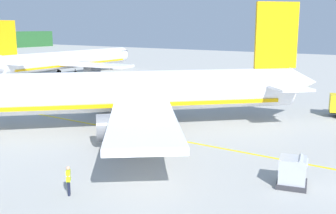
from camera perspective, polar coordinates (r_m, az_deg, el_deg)
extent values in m
cylinder|color=white|center=(38.30, -8.22, 2.17)|extent=(28.03, 28.26, 3.80)
cone|color=white|center=(43.60, 18.49, 3.35)|extent=(4.55, 4.55, 3.23)
cube|color=white|center=(29.63, -3.58, -1.74)|extent=(15.49, 13.75, 0.50)
cylinder|color=slate|center=(32.42, -7.30, -2.85)|extent=(3.81, 3.82, 2.20)
cube|color=white|center=(47.54, -6.24, 3.19)|extent=(13.85, 15.42, 0.50)
cylinder|color=slate|center=(44.93, -8.23, 1.12)|extent=(3.81, 3.82, 2.20)
cube|color=#F2B20C|center=(41.83, 15.12, 9.76)|extent=(3.35, 3.38, 6.50)
cube|color=white|center=(42.20, 14.79, 3.31)|extent=(9.64, 9.59, 0.24)
cube|color=#F2B20C|center=(38.48, -8.17, 0.64)|extent=(25.36, 25.56, 0.36)
cylinder|color=black|center=(36.44, -5.56, -2.97)|extent=(1.02, 1.03, 1.10)
cylinder|color=gray|center=(36.26, -5.58, -1.75)|extent=(0.20, 0.20, 0.50)
cylinder|color=black|center=(41.49, -6.18, -1.22)|extent=(1.02, 1.03, 1.10)
cylinder|color=gray|center=(41.32, -6.21, -0.13)|extent=(0.20, 0.20, 0.50)
cylinder|color=white|center=(82.68, -13.54, 6.59)|extent=(31.90, 4.30, 3.36)
cone|color=white|center=(95.21, -6.14, 7.43)|extent=(2.22, 3.25, 3.19)
cube|color=#192333|center=(93.65, -6.89, 7.81)|extent=(2.21, 2.92, 0.53)
cube|color=white|center=(87.57, -18.06, 6.21)|extent=(5.29, 14.42, 0.44)
cylinder|color=slate|center=(86.85, -16.18, 5.58)|extent=(2.88, 2.03, 1.94)
cube|color=white|center=(75.84, -10.21, 5.87)|extent=(6.10, 14.58, 0.44)
cylinder|color=slate|center=(78.74, -10.70, 5.28)|extent=(2.88, 2.03, 1.94)
cube|color=#F2B20C|center=(73.09, -22.03, 9.07)|extent=(3.90, 0.43, 5.74)
cube|color=white|center=(73.32, -21.79, 5.80)|extent=(3.10, 9.27, 0.21)
cube|color=#F2B20C|center=(82.76, -13.51, 5.95)|extent=(28.72, 4.04, 0.32)
cylinder|color=black|center=(91.68, -8.01, 5.60)|extent=(0.98, 0.34, 0.97)
cylinder|color=gray|center=(91.61, -8.02, 6.04)|extent=(0.18, 0.18, 0.44)
cylinder|color=black|center=(83.69, -15.21, 4.77)|extent=(0.98, 0.34, 0.97)
cylinder|color=gray|center=(83.62, -15.23, 5.25)|extent=(0.18, 0.18, 0.44)
cylinder|color=black|center=(80.37, -12.99, 4.62)|extent=(0.98, 0.34, 0.97)
cylinder|color=gray|center=(80.29, -13.01, 5.12)|extent=(0.18, 0.18, 0.44)
cube|color=#192333|center=(46.52, 22.04, 1.03)|extent=(1.80, 0.58, 0.94)
cube|color=#333338|center=(25.97, 17.12, -10.38)|extent=(2.14, 2.14, 0.30)
cube|color=#B2B7C1|center=(25.65, 17.24, -8.51)|extent=(1.89, 1.89, 1.50)
cube|color=#B2B7C1|center=(25.45, 18.55, -7.32)|extent=(1.68, 1.00, 0.57)
cylinder|color=#191E33|center=(24.29, -13.84, -11.01)|extent=(0.14, 0.14, 0.87)
cylinder|color=#191E33|center=(24.13, -13.88, -11.18)|extent=(0.14, 0.14, 0.87)
cube|color=#CCE519|center=(23.93, -13.95, -9.41)|extent=(0.47, 0.46, 0.65)
cube|color=silver|center=(23.92, -13.95, -9.34)|extent=(0.49, 0.47, 0.06)
sphere|color=tan|center=(23.78, -14.00, -8.41)|extent=(0.23, 0.23, 0.23)
cylinder|color=#CCE519|center=(24.17, -13.88, -9.12)|extent=(0.09, 0.09, 0.62)
cylinder|color=#CCE519|center=(23.67, -14.02, -9.57)|extent=(0.09, 0.09, 0.62)
cube|color=yellow|center=(35.89, -2.18, -4.05)|extent=(0.30, 60.00, 0.01)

